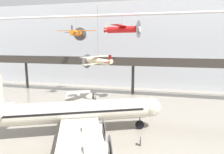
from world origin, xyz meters
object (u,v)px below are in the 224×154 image
(info_sign_pedestal, at_px, (140,142))
(suspended_plane_orange_highwing, at_px, (76,33))
(suspended_plane_cream_biplane, at_px, (98,61))
(suspended_plane_red_highwing, at_px, (122,29))
(airliner_silver_main, at_px, (73,112))

(info_sign_pedestal, bearing_deg, suspended_plane_orange_highwing, 129.60)
(suspended_plane_cream_biplane, bearing_deg, suspended_plane_red_highwing, -78.18)
(airliner_silver_main, height_order, suspended_plane_cream_biplane, suspended_plane_cream_biplane)
(airliner_silver_main, relative_size, info_sign_pedestal, 23.25)
(suspended_plane_red_highwing, xyz_separation_m, info_sign_pedestal, (5.89, -18.28, -15.14))
(suspended_plane_red_highwing, height_order, suspended_plane_orange_highwing, same)
(suspended_plane_red_highwing, bearing_deg, suspended_plane_orange_highwing, 174.96)
(airliner_silver_main, bearing_deg, suspended_plane_red_highwing, 54.79)
(suspended_plane_cream_biplane, bearing_deg, info_sign_pedestal, 158.23)
(suspended_plane_red_highwing, xyz_separation_m, suspended_plane_orange_highwing, (-11.60, 3.25, -0.46))
(suspended_plane_cream_biplane, distance_m, info_sign_pedestal, 14.66)
(airliner_silver_main, bearing_deg, suspended_plane_orange_highwing, 88.05)
(suspended_plane_cream_biplane, relative_size, info_sign_pedestal, 8.22)
(airliner_silver_main, distance_m, info_sign_pedestal, 9.97)
(suspended_plane_red_highwing, distance_m, suspended_plane_orange_highwing, 12.06)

